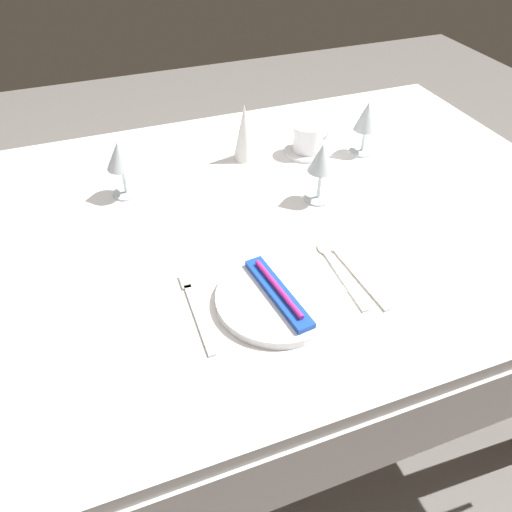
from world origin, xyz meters
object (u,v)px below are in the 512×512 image
dinner_plate (278,298)px  spoon_dessert (349,265)px  coffee_cup_left (308,138)px  fork_outer (195,309)px  wine_glass_centre (367,119)px  wine_glass_left (322,162)px  spoon_soup (336,267)px  wine_glass_right (120,158)px  napkin_folded (245,132)px  toothbrush_package (278,292)px

dinner_plate → spoon_dessert: 0.18m
coffee_cup_left → fork_outer: bearing=-133.7°
wine_glass_centre → wine_glass_left: size_ratio=0.99×
spoon_soup → wine_glass_left: bearing=72.2°
dinner_plate → wine_glass_left: bearing=52.0°
spoon_soup → spoon_dessert: size_ratio=0.94×
spoon_soup → wine_glass_right: (-0.36, 0.43, 0.10)m
dinner_plate → fork_outer: dinner_plate is taller
wine_glass_centre → fork_outer: bearing=-144.7°
spoon_dessert → wine_glass_right: (-0.39, 0.44, 0.10)m
napkin_folded → coffee_cup_left: bearing=-10.7°
toothbrush_package → wine_glass_right: wine_glass_right is taller
wine_glass_centre → napkin_folded: bearing=165.3°
toothbrush_package → coffee_cup_left: (0.30, 0.51, 0.02)m
dinner_plate → wine_glass_left: size_ratio=1.61×
toothbrush_package → spoon_dessert: bearing=13.7°
wine_glass_left → wine_glass_right: 0.48m
toothbrush_package → spoon_dessert: size_ratio=0.93×
dinner_plate → wine_glass_right: bearing=113.6°
coffee_cup_left → wine_glass_centre: size_ratio=0.73×
toothbrush_package → coffee_cup_left: 0.60m
dinner_plate → toothbrush_package: size_ratio=1.13×
dinner_plate → wine_glass_centre: (0.45, 0.46, 0.09)m
fork_outer → spoon_soup: (0.31, 0.01, 0.00)m
fork_outer → wine_glass_left: bearing=33.9°
spoon_dessert → wine_glass_right: bearing=131.6°
spoon_soup → wine_glass_right: wine_glass_right is taller
dinner_plate → wine_glass_left: 0.38m
wine_glass_right → wine_glass_centre: bearing=-1.6°
coffee_cup_left → wine_glass_centre: 0.16m
fork_outer → coffee_cup_left: bearing=46.3°
toothbrush_package → spoon_dessert: (0.18, 0.04, -0.02)m
toothbrush_package → napkin_folded: (0.13, 0.55, 0.05)m
coffee_cup_left → wine_glass_left: (-0.07, -0.22, 0.06)m
wine_glass_left → fork_outer: bearing=-146.1°
spoon_soup → wine_glass_centre: bearing=54.3°
wine_glass_centre → napkin_folded: (-0.32, 0.08, -0.02)m
spoon_dessert → coffee_cup_left: bearing=75.3°
spoon_dessert → coffee_cup_left: size_ratio=2.14×
spoon_dessert → wine_glass_centre: bearing=57.3°
coffee_cup_left → napkin_folded: bearing=169.3°
dinner_plate → spoon_dessert: size_ratio=1.05×
dinner_plate → toothbrush_package: bearing=0.0°
spoon_soup → toothbrush_package: bearing=-161.9°
wine_glass_right → napkin_folded: 0.34m
napkin_folded → dinner_plate: bearing=-103.2°
spoon_soup → coffee_cup_left: 0.49m
spoon_soup → napkin_folded: size_ratio=1.39×
fork_outer → wine_glass_right: 0.46m
dinner_plate → coffee_cup_left: coffee_cup_left is taller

